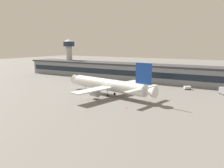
% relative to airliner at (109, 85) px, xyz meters
% --- Properties ---
extents(ground_plane, '(600.00, 600.00, 0.00)m').
position_rel_airliner_xyz_m(ground_plane, '(-6.86, 2.86, -5.26)').
color(ground_plane, slate).
extents(terminal_building, '(194.64, 18.81, 11.51)m').
position_rel_airliner_xyz_m(terminal_building, '(-6.86, 51.60, 0.52)').
color(terminal_building, gray).
rests_on(terminal_building, ground_plane).
extents(airliner, '(52.97, 45.28, 17.07)m').
position_rel_airliner_xyz_m(airliner, '(0.00, 0.00, 0.00)').
color(airliner, white).
rests_on(airliner, ground_plane).
extents(control_tower, '(9.42, 9.42, 29.16)m').
position_rel_airliner_xyz_m(control_tower, '(-73.29, 55.31, 13.07)').
color(control_tower, '#B7B7B2').
rests_on(control_tower, ground_plane).
extents(baggage_tug, '(4.10, 3.68, 1.85)m').
position_rel_airliner_xyz_m(baggage_tug, '(29.78, 34.74, -4.17)').
color(baggage_tug, white).
rests_on(baggage_tug, ground_plane).
extents(stair_truck, '(5.39, 6.30, 3.55)m').
position_rel_airliner_xyz_m(stair_truck, '(48.52, 30.41, -3.28)').
color(stair_truck, gray).
rests_on(stair_truck, ground_plane).
extents(follow_me_car, '(4.64, 4.20, 1.85)m').
position_rel_airliner_xyz_m(follow_me_car, '(-16.84, 33.33, -4.17)').
color(follow_me_car, gray).
rests_on(follow_me_car, ground_plane).
extents(traffic_cone_0, '(0.49, 0.49, 0.61)m').
position_rel_airliner_xyz_m(traffic_cone_0, '(17.95, -16.30, -4.95)').
color(traffic_cone_0, '#F2590C').
rests_on(traffic_cone_0, ground_plane).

